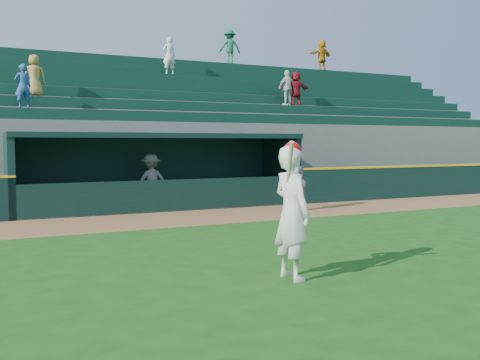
# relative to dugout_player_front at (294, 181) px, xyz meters

# --- Properties ---
(ground) EXTENTS (120.00, 120.00, 0.00)m
(ground) POSITION_rel_dugout_player_front_xyz_m (-3.57, -5.04, -0.95)
(ground) COLOR #1B4D13
(ground) RESTS_ON ground
(warning_track) EXTENTS (40.00, 3.00, 0.01)m
(warning_track) POSITION_rel_dugout_player_front_xyz_m (-3.57, -0.14, -0.95)
(warning_track) COLOR olive
(warning_track) RESTS_ON ground
(field_wall_right) EXTENTS (15.50, 0.30, 1.20)m
(field_wall_right) POSITION_rel_dugout_player_front_xyz_m (8.68, 1.51, -0.35)
(field_wall_right) COLOR black
(field_wall_right) RESTS_ON ground
(wall_stripe_right) EXTENTS (15.50, 0.32, 0.06)m
(wall_stripe_right) POSITION_rel_dugout_player_front_xyz_m (8.68, 1.51, 0.28)
(wall_stripe_right) COLOR yellow
(wall_stripe_right) RESTS_ON field_wall_right
(dugout_player_front) EXTENTS (1.10, 0.96, 1.90)m
(dugout_player_front) POSITION_rel_dugout_player_front_xyz_m (0.00, 0.00, 0.00)
(dugout_player_front) COLOR gray
(dugout_player_front) RESTS_ON ground
(dugout_player_inside) EXTENTS (1.21, 0.76, 1.79)m
(dugout_player_inside) POSITION_rel_dugout_player_front_xyz_m (-3.85, 2.76, -0.06)
(dugout_player_inside) COLOR #9D9E99
(dugout_player_inside) RESTS_ON ground
(dugout) EXTENTS (9.40, 2.80, 2.46)m
(dugout) POSITION_rel_dugout_player_front_xyz_m (-3.57, 2.96, 0.41)
(dugout) COLOR slate
(dugout) RESTS_ON ground
(stands) EXTENTS (34.50, 6.25, 7.61)m
(stands) POSITION_rel_dugout_player_front_xyz_m (-3.56, 7.53, 1.44)
(stands) COLOR slate
(stands) RESTS_ON ground
(batter_at_plate) EXTENTS (0.59, 0.87, 2.19)m
(batter_at_plate) POSITION_rel_dugout_player_front_xyz_m (-4.52, -7.28, 0.13)
(batter_at_plate) COLOR silver
(batter_at_plate) RESTS_ON ground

